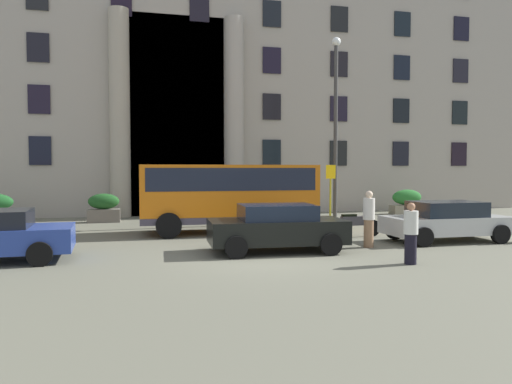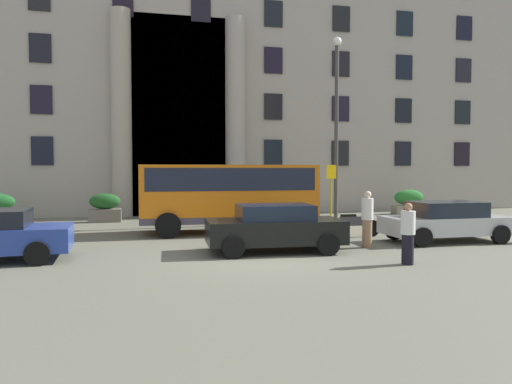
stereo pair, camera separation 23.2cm
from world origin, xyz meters
The scene contains 16 objects.
ground_plane centered at (0.00, 0.00, -0.06)m, with size 80.00×64.00×0.12m, color #626151.
office_building_facade centered at (-0.01, 17.47, 7.50)m, with size 39.00×9.75×15.02m.
orange_minibus centered at (0.06, 5.50, 1.55)m, with size 6.60×2.70×2.57m.
bus_stop_sign centered at (4.96, 7.26, 1.61)m, with size 0.44×0.08×2.59m.
hedge_planter_west centered at (3.56, 10.32, 0.69)m, with size 1.88×0.72×1.44m.
hedge_planter_entrance_left centered at (-4.74, 10.41, 0.63)m, with size 1.42×0.72×1.30m.
hedge_planter_east centered at (10.89, 10.88, 0.63)m, with size 1.78×0.71×1.31m.
hedge_planter_entrance_right centered at (0.23, 10.87, 0.62)m, with size 2.16×0.75×1.28m.
parked_estate_mid centered at (6.65, 1.39, 0.69)m, with size 4.13×1.95×1.34m.
parked_compact_extra centered at (0.60, 0.79, 0.72)m, with size 4.02×2.17×1.38m.
scooter_by_planter centered at (4.08, 3.10, 0.46)m, with size 2.08×0.55×0.89m.
motorcycle_near_kerb centered at (7.77, 2.97, 0.46)m, with size 2.08×0.68×0.89m.
motorcycle_far_end centered at (1.03, 3.33, 0.46)m, with size 2.07×0.71×0.89m.
pedestrian_woman_dark_dress centered at (3.35, -1.85, 0.78)m, with size 0.36×0.36×1.56m.
pedestrian_woman_with_bag centered at (3.57, 0.88, 0.88)m, with size 0.36×0.36×1.75m.
lamppost_plaza_centre centered at (5.52, 8.05, 4.81)m, with size 0.40×0.40×8.35m.
Camera 2 is at (-3.25, -13.05, 2.42)m, focal length 34.78 mm.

